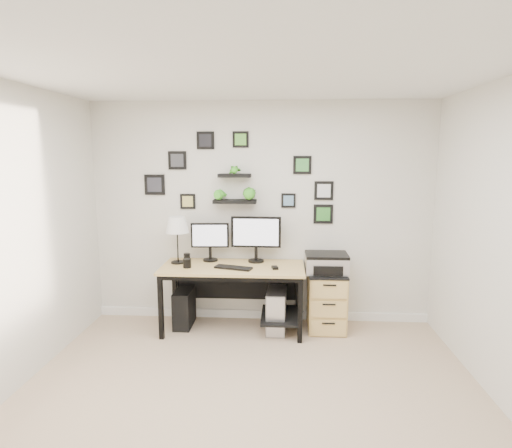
# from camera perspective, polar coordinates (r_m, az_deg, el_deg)

# --- Properties ---
(room) EXTENTS (4.00, 4.00, 4.00)m
(room) POSITION_cam_1_polar(r_m,az_deg,el_deg) (5.36, 0.64, -11.94)
(room) COLOR #C6AB8D
(room) RESTS_ON ground
(desk) EXTENTS (1.60, 0.70, 0.75)m
(desk) POSITION_cam_1_polar(r_m,az_deg,el_deg) (4.89, -2.64, -6.93)
(desk) COLOR tan
(desk) RESTS_ON ground
(monitor_left) EXTENTS (0.44, 0.18, 0.45)m
(monitor_left) POSITION_cam_1_polar(r_m,az_deg,el_deg) (5.02, -6.16, -1.99)
(monitor_left) COLOR black
(monitor_left) RESTS_ON desk
(monitor_right) EXTENTS (0.58, 0.19, 0.53)m
(monitor_right) POSITION_cam_1_polar(r_m,az_deg,el_deg) (4.94, 0.00, -1.50)
(monitor_right) COLOR black
(monitor_right) RESTS_ON desk
(keyboard) EXTENTS (0.43, 0.24, 0.02)m
(keyboard) POSITION_cam_1_polar(r_m,az_deg,el_deg) (4.73, -3.04, -5.83)
(keyboard) COLOR black
(keyboard) RESTS_ON desk
(mouse) EXTENTS (0.08, 0.10, 0.03)m
(mouse) POSITION_cam_1_polar(r_m,az_deg,el_deg) (4.71, 2.54, -5.83)
(mouse) COLOR black
(mouse) RESTS_ON desk
(table_lamp) EXTENTS (0.27, 0.27, 0.54)m
(table_lamp) POSITION_cam_1_polar(r_m,az_deg,el_deg) (4.95, -10.48, -0.24)
(table_lamp) COLOR black
(table_lamp) RESTS_ON desk
(mug) EXTENTS (0.09, 0.09, 0.10)m
(mug) POSITION_cam_1_polar(r_m,az_deg,el_deg) (4.81, -9.17, -5.19)
(mug) COLOR black
(mug) RESTS_ON desk
(pen_cup) EXTENTS (0.08, 0.08, 0.10)m
(pen_cup) POSITION_cam_1_polar(r_m,az_deg,el_deg) (5.08, -9.20, -4.42)
(pen_cup) COLOR black
(pen_cup) RESTS_ON desk
(pc_tower_black) EXTENTS (0.19, 0.43, 0.43)m
(pc_tower_black) POSITION_cam_1_polar(r_m,az_deg,el_deg) (5.17, -9.54, -10.94)
(pc_tower_black) COLOR black
(pc_tower_black) RESTS_ON ground
(pc_tower_grey) EXTENTS (0.23, 0.49, 0.48)m
(pc_tower_grey) POSITION_cam_1_polar(r_m,az_deg,el_deg) (4.97, 2.74, -11.39)
(pc_tower_grey) COLOR gray
(pc_tower_grey) RESTS_ON ground
(file_cabinet) EXTENTS (0.43, 0.53, 0.67)m
(file_cabinet) POSITION_cam_1_polar(r_m,az_deg,el_deg) (5.04, 9.38, -10.05)
(file_cabinet) COLOR tan
(file_cabinet) RESTS_ON ground
(printer) EXTENTS (0.47, 0.39, 0.21)m
(printer) POSITION_cam_1_polar(r_m,az_deg,el_deg) (4.91, 9.37, -5.15)
(printer) COLOR silver
(printer) RESTS_ON file_cabinet
(wall_decor) EXTENTS (2.23, 0.18, 1.06)m
(wall_decor) POSITION_cam_1_polar(r_m,az_deg,el_deg) (4.97, -2.45, 5.46)
(wall_decor) COLOR black
(wall_decor) RESTS_ON ground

